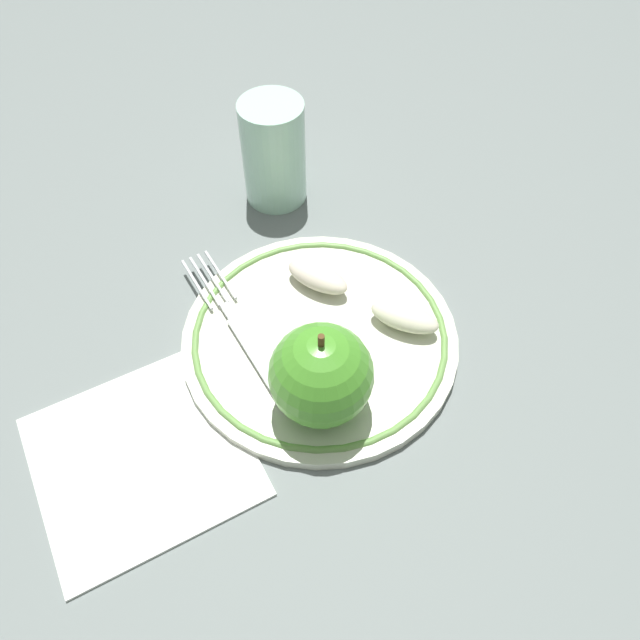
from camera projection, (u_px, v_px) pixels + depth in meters
The scene contains 8 objects.
ground_plane at pixel (339, 336), 0.56m from camera, with size 2.00×2.00×0.00m, color slate.
plate at pixel (320, 338), 0.55m from camera, with size 0.24×0.24×0.01m.
apple_red_whole at pixel (321, 375), 0.47m from camera, with size 0.08×0.08×0.09m.
apple_slice_front at pixel (318, 277), 0.57m from camera, with size 0.06×0.03×0.02m, color beige.
apple_slice_back at pixel (405, 317), 0.54m from camera, with size 0.06×0.03×0.02m, color #EAE4C3.
fork at pixel (241, 330), 0.54m from camera, with size 0.05×0.19×0.00m.
drinking_glass at pixel (274, 153), 0.63m from camera, with size 0.06×0.06×0.11m, color silver.
napkin_folded at pixel (141, 456), 0.49m from camera, with size 0.16×0.16×0.01m, color white.
Camera 1 is at (0.13, 0.30, 0.45)m, focal length 35.00 mm.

